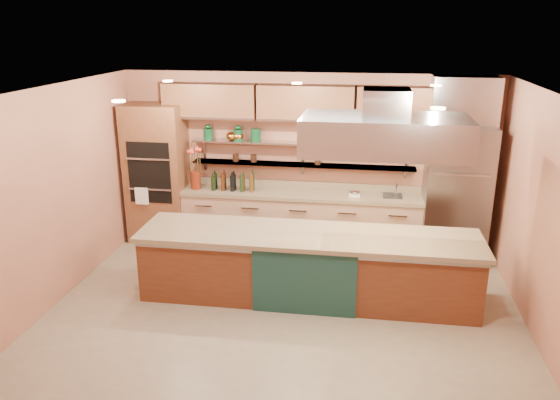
% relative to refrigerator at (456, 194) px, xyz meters
% --- Properties ---
extents(floor, '(6.00, 5.00, 0.02)m').
position_rel_refrigerator_xyz_m(floor, '(-2.35, -2.14, -1.06)').
color(floor, gray).
rests_on(floor, ground).
extents(ceiling, '(6.00, 5.00, 0.02)m').
position_rel_refrigerator_xyz_m(ceiling, '(-2.35, -2.14, 1.75)').
color(ceiling, black).
rests_on(ceiling, wall_back).
extents(wall_back, '(6.00, 0.04, 2.80)m').
position_rel_refrigerator_xyz_m(wall_back, '(-2.35, 0.36, 0.35)').
color(wall_back, '#B26E54').
rests_on(wall_back, floor).
extents(wall_front, '(6.00, 0.04, 2.80)m').
position_rel_refrigerator_xyz_m(wall_front, '(-2.35, -4.64, 0.35)').
color(wall_front, '#B26E54').
rests_on(wall_front, floor).
extents(wall_left, '(0.04, 5.00, 2.80)m').
position_rel_refrigerator_xyz_m(wall_left, '(-5.35, -2.14, 0.35)').
color(wall_left, '#B26E54').
rests_on(wall_left, floor).
extents(wall_right, '(0.04, 5.00, 2.80)m').
position_rel_refrigerator_xyz_m(wall_right, '(0.65, -2.14, 0.35)').
color(wall_right, '#B26E54').
rests_on(wall_right, floor).
extents(oven_stack, '(0.95, 0.64, 2.30)m').
position_rel_refrigerator_xyz_m(oven_stack, '(-4.80, 0.04, 0.10)').
color(oven_stack, brown).
rests_on(oven_stack, floor).
extents(refrigerator, '(0.95, 0.72, 2.10)m').
position_rel_refrigerator_xyz_m(refrigerator, '(0.00, 0.00, 0.00)').
color(refrigerator, gray).
rests_on(refrigerator, floor).
extents(back_counter, '(3.84, 0.64, 0.93)m').
position_rel_refrigerator_xyz_m(back_counter, '(-2.40, 0.06, -0.58)').
color(back_counter, tan).
rests_on(back_counter, floor).
extents(wall_shelf_lower, '(3.60, 0.26, 0.03)m').
position_rel_refrigerator_xyz_m(wall_shelf_lower, '(-2.40, 0.23, 0.30)').
color(wall_shelf_lower, '#A8AAAF').
rests_on(wall_shelf_lower, wall_back).
extents(wall_shelf_upper, '(3.60, 0.26, 0.03)m').
position_rel_refrigerator_xyz_m(wall_shelf_upper, '(-2.40, 0.23, 0.65)').
color(wall_shelf_upper, '#A8AAAF').
rests_on(wall_shelf_upper, wall_back).
extents(upper_cabinets, '(4.60, 0.36, 0.55)m').
position_rel_refrigerator_xyz_m(upper_cabinets, '(-2.35, 0.18, 1.30)').
color(upper_cabinets, brown).
rests_on(upper_cabinets, wall_back).
extents(range_hood, '(2.00, 1.00, 0.45)m').
position_rel_refrigerator_xyz_m(range_hood, '(-1.19, -1.66, 1.20)').
color(range_hood, '#A8AAAF').
rests_on(range_hood, ceiling).
extents(ceiling_downlights, '(4.00, 2.80, 0.02)m').
position_rel_refrigerator_xyz_m(ceiling_downlights, '(-2.35, -1.94, 1.72)').
color(ceiling_downlights, '#FFE5A5').
rests_on(ceiling_downlights, ceiling).
extents(island, '(4.39, 0.98, 0.91)m').
position_rel_refrigerator_xyz_m(island, '(-2.09, -1.66, -0.59)').
color(island, brown).
rests_on(island, floor).
extents(flower_vase, '(0.22, 0.22, 0.30)m').
position_rel_refrigerator_xyz_m(flower_vase, '(-4.13, 0.01, 0.03)').
color(flower_vase, maroon).
rests_on(flower_vase, back_counter).
extents(oil_bottle_cluster, '(0.78, 0.35, 0.24)m').
position_rel_refrigerator_xyz_m(oil_bottle_cluster, '(-3.50, 0.01, 0.00)').
color(oil_bottle_cluster, black).
rests_on(oil_bottle_cluster, back_counter).
extents(kitchen_scale, '(0.20, 0.16, 0.10)m').
position_rel_refrigerator_xyz_m(kitchen_scale, '(-1.54, 0.01, -0.07)').
color(kitchen_scale, white).
rests_on(kitchen_scale, back_counter).
extents(bar_faucet, '(0.03, 0.03, 0.22)m').
position_rel_refrigerator_xyz_m(bar_faucet, '(-0.89, 0.11, -0.01)').
color(bar_faucet, white).
rests_on(bar_faucet, back_counter).
extents(copper_kettle, '(0.23, 0.23, 0.14)m').
position_rel_refrigerator_xyz_m(copper_kettle, '(-3.56, 0.23, 0.73)').
color(copper_kettle, '#B56B29').
rests_on(copper_kettle, wall_shelf_upper).
extents(green_canister, '(0.19, 0.19, 0.20)m').
position_rel_refrigerator_xyz_m(green_canister, '(-3.16, 0.23, 0.77)').
color(green_canister, '#0D3E20').
rests_on(green_canister, wall_shelf_upper).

